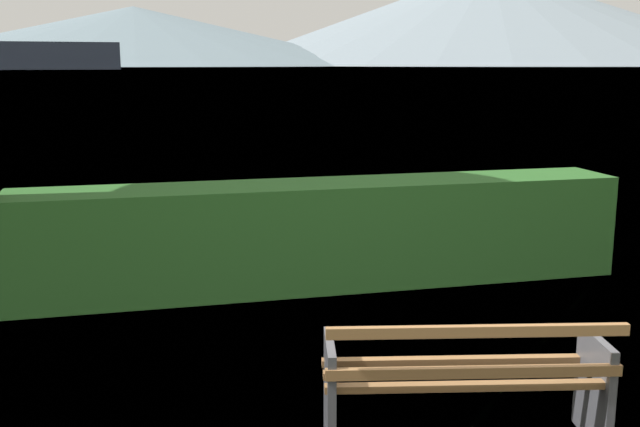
{
  "coord_description": "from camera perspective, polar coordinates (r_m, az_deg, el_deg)",
  "views": [
    {
      "loc": [
        -1.87,
        -3.94,
        2.31
      ],
      "look_at": [
        0.0,
        3.66,
        0.72
      ],
      "focal_mm": 41.91,
      "sensor_mm": 36.0,
      "label": 1
    }
  ],
  "objects": [
    {
      "name": "hedge_row",
      "position": [
        7.82,
        0.38,
        -1.58
      ],
      "size": [
        6.35,
        0.83,
        1.09
      ],
      "primitive_type": "cube",
      "color": "#285B23",
      "rests_on": "ground_plane"
    },
    {
      "name": "water_surface",
      "position": [
        309.96,
        -13.73,
        10.73
      ],
      "size": [
        620.0,
        620.0,
        0.0
      ],
      "primitive_type": "plane",
      "color": "#6B8EA3",
      "rests_on": "ground_plane"
    },
    {
      "name": "distant_hills",
      "position": [
        565.41,
        -1.84,
        14.38
      ],
      "size": [
        869.44,
        415.85,
        73.58
      ],
      "color": "slate",
      "rests_on": "ground_plane"
    },
    {
      "name": "park_bench",
      "position": [
        4.7,
        11.01,
        -12.41
      ],
      "size": [
        1.79,
        0.9,
        0.87
      ],
      "color": "olive",
      "rests_on": "ground_plane"
    }
  ]
}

